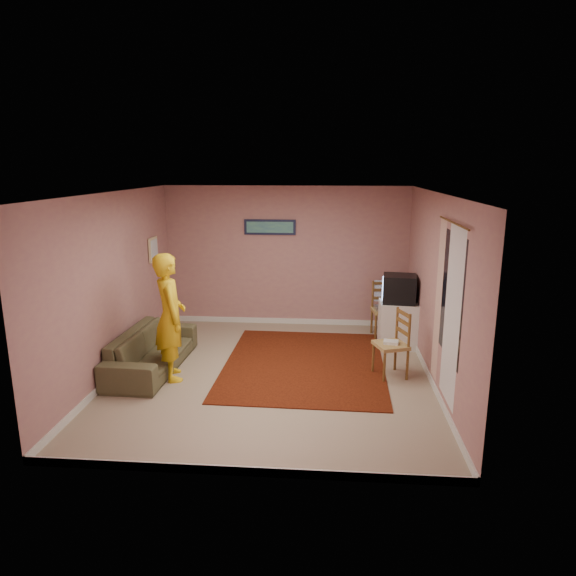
# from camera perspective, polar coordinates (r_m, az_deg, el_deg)

# --- Properties ---
(ground) EXTENTS (5.00, 5.00, 0.00)m
(ground) POSITION_cam_1_polar(r_m,az_deg,el_deg) (7.54, -1.79, -9.61)
(ground) COLOR gray
(ground) RESTS_ON ground
(wall_back) EXTENTS (4.50, 0.02, 2.60)m
(wall_back) POSITION_cam_1_polar(r_m,az_deg,el_deg) (9.57, -0.18, 3.51)
(wall_back) COLOR #AA7A70
(wall_back) RESTS_ON ground
(wall_front) EXTENTS (4.50, 0.02, 2.60)m
(wall_front) POSITION_cam_1_polar(r_m,az_deg,el_deg) (4.76, -5.29, -6.95)
(wall_front) COLOR #AA7A70
(wall_front) RESTS_ON ground
(wall_left) EXTENTS (0.02, 5.00, 2.60)m
(wall_left) POSITION_cam_1_polar(r_m,az_deg,el_deg) (7.71, -18.72, 0.35)
(wall_left) COLOR #AA7A70
(wall_left) RESTS_ON ground
(wall_right) EXTENTS (0.02, 5.00, 2.60)m
(wall_right) POSITION_cam_1_polar(r_m,az_deg,el_deg) (7.24, 16.13, -0.30)
(wall_right) COLOR #AA7A70
(wall_right) RESTS_ON ground
(ceiling) EXTENTS (4.50, 5.00, 0.02)m
(ceiling) POSITION_cam_1_polar(r_m,az_deg,el_deg) (6.95, -1.95, 10.53)
(ceiling) COLOR silver
(ceiling) RESTS_ON wall_back
(baseboard_back) EXTENTS (4.50, 0.02, 0.10)m
(baseboard_back) POSITION_cam_1_polar(r_m,az_deg,el_deg) (9.85, -0.18, -3.67)
(baseboard_back) COLOR silver
(baseboard_back) RESTS_ON ground
(baseboard_front) EXTENTS (4.50, 0.02, 0.10)m
(baseboard_front) POSITION_cam_1_polar(r_m,az_deg,el_deg) (5.34, -4.96, -19.60)
(baseboard_front) COLOR silver
(baseboard_front) RESTS_ON ground
(baseboard_left) EXTENTS (0.02, 5.00, 0.10)m
(baseboard_left) POSITION_cam_1_polar(r_m,az_deg,el_deg) (8.07, -17.98, -8.32)
(baseboard_left) COLOR silver
(baseboard_left) RESTS_ON ground
(baseboard_right) EXTENTS (0.02, 5.00, 0.10)m
(baseboard_right) POSITION_cam_1_polar(r_m,az_deg,el_deg) (7.62, 15.43, -9.46)
(baseboard_right) COLOR silver
(baseboard_right) RESTS_ON ground
(window) EXTENTS (0.01, 1.10, 1.50)m
(window) POSITION_cam_1_polar(r_m,az_deg,el_deg) (6.35, 17.71, -0.91)
(window) COLOR black
(window) RESTS_ON wall_right
(curtain_sheer) EXTENTS (0.01, 0.75, 2.10)m
(curtain_sheer) POSITION_cam_1_polar(r_m,az_deg,el_deg) (6.25, 17.76, -3.02)
(curtain_sheer) COLOR silver
(curtain_sheer) RESTS_ON wall_right
(curtain_floral) EXTENTS (0.01, 0.35, 2.10)m
(curtain_floral) POSITION_cam_1_polar(r_m,az_deg,el_deg) (6.91, 16.37, -1.38)
(curtain_floral) COLOR beige
(curtain_floral) RESTS_ON wall_right
(curtain_rod) EXTENTS (0.02, 1.40, 0.02)m
(curtain_rod) POSITION_cam_1_polar(r_m,az_deg,el_deg) (6.19, 17.89, 6.93)
(curtain_rod) COLOR brown
(curtain_rod) RESTS_ON wall_right
(picture_back) EXTENTS (0.95, 0.04, 0.28)m
(picture_back) POSITION_cam_1_polar(r_m,az_deg,el_deg) (9.49, -2.02, 6.77)
(picture_back) COLOR #121633
(picture_back) RESTS_ON wall_back
(picture_left) EXTENTS (0.04, 0.38, 0.42)m
(picture_left) POSITION_cam_1_polar(r_m,az_deg,el_deg) (9.12, -14.73, 4.16)
(picture_left) COLOR beige
(picture_left) RESTS_ON wall_left
(area_rug) EXTENTS (2.45, 3.03, 0.02)m
(area_rug) POSITION_cam_1_polar(r_m,az_deg,el_deg) (7.92, 1.81, -8.40)
(area_rug) COLOR #320F05
(area_rug) RESTS_ON ground
(tv_cabinet) EXTENTS (0.60, 0.54, 0.76)m
(tv_cabinet) POSITION_cam_1_polar(r_m,az_deg,el_deg) (8.74, 12.07, -3.97)
(tv_cabinet) COLOR silver
(tv_cabinet) RESTS_ON ground
(crt_tv) EXTENTS (0.58, 0.53, 0.46)m
(crt_tv) POSITION_cam_1_polar(r_m,az_deg,el_deg) (8.58, 12.23, -0.08)
(crt_tv) COLOR black
(crt_tv) RESTS_ON tv_cabinet
(chair_a) EXTENTS (0.48, 0.46, 0.52)m
(chair_a) POSITION_cam_1_polar(r_m,az_deg,el_deg) (9.15, 10.73, -1.76)
(chair_a) COLOR tan
(chair_a) RESTS_ON ground
(dvd_player) EXTENTS (0.38, 0.29, 0.06)m
(dvd_player) POSITION_cam_1_polar(r_m,az_deg,el_deg) (9.17, 10.71, -2.16)
(dvd_player) COLOR #A3A2A7
(dvd_player) RESTS_ON chair_a
(blue_throw) EXTENTS (0.36, 0.04, 0.38)m
(blue_throw) POSITION_cam_1_polar(r_m,az_deg,el_deg) (9.28, 10.66, -0.32)
(blue_throw) COLOR #83A0D6
(blue_throw) RESTS_ON chair_a
(chair_b) EXTENTS (0.54, 0.55, 0.52)m
(chair_b) POSITION_cam_1_polar(r_m,az_deg,el_deg) (7.43, 11.39, -5.37)
(chair_b) COLOR tan
(chair_b) RESTS_ON ground
(game_console) EXTENTS (0.23, 0.18, 0.04)m
(game_console) POSITION_cam_1_polar(r_m,az_deg,el_deg) (7.46, 11.37, -5.91)
(game_console) COLOR white
(game_console) RESTS_ON chair_b
(sofa) EXTENTS (0.86, 2.03, 0.58)m
(sofa) POSITION_cam_1_polar(r_m,az_deg,el_deg) (7.92, -14.88, -6.67)
(sofa) COLOR #4B442D
(sofa) RESTS_ON ground
(person) EXTENTS (0.67, 0.78, 1.80)m
(person) POSITION_cam_1_polar(r_m,az_deg,el_deg) (7.34, -12.97, -3.14)
(person) COLOR yellow
(person) RESTS_ON ground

